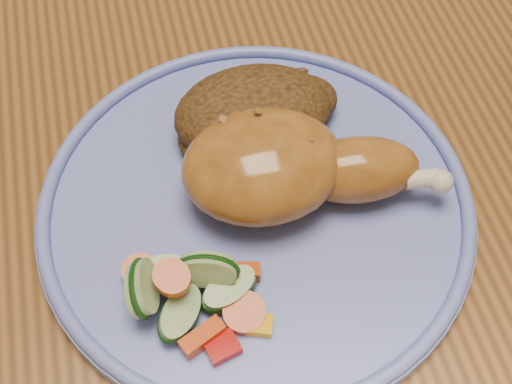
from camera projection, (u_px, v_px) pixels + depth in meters
dining_table at (282, 155)px, 0.65m from camera, size 0.90×1.40×0.75m
plate at (256, 209)px, 0.51m from camera, size 0.31×0.31×0.01m
plate_rim at (256, 200)px, 0.50m from camera, size 0.31×0.31×0.01m
chicken_leg at (286, 167)px, 0.48m from camera, size 0.18×0.09×0.06m
rice_pilaf at (256, 113)px, 0.52m from camera, size 0.13×0.09×0.05m
vegetable_pile at (188, 290)px, 0.45m from camera, size 0.10×0.09×0.04m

